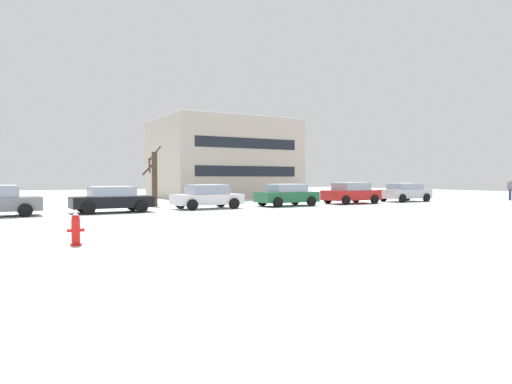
{
  "coord_description": "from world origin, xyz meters",
  "views": [
    {
      "loc": [
        -1.0,
        -14.8,
        1.82
      ],
      "look_at": [
        10.63,
        5.86,
        1.09
      ],
      "focal_mm": 31.4,
      "sensor_mm": 36.0,
      "label": 1
    }
  ],
  "objects_px": {
    "parked_car_green": "(287,195)",
    "parked_car_silver": "(405,192)",
    "fire_hydrant": "(76,229)",
    "parked_car_black": "(112,199)",
    "pedestrian_crossing": "(510,188)",
    "parked_car_red": "(351,193)",
    "parked_car_white": "(207,196)"
  },
  "relations": [
    {
      "from": "parked_car_black",
      "to": "parked_car_silver",
      "type": "relative_size",
      "value": 0.98
    },
    {
      "from": "pedestrian_crossing",
      "to": "parked_car_black",
      "type": "bearing_deg",
      "value": 175.45
    },
    {
      "from": "fire_hydrant",
      "to": "parked_car_white",
      "type": "distance_m",
      "value": 14.78
    },
    {
      "from": "parked_car_silver",
      "to": "pedestrian_crossing",
      "type": "relative_size",
      "value": 2.45
    },
    {
      "from": "parked_car_green",
      "to": "parked_car_white",
      "type": "bearing_deg",
      "value": 178.46
    },
    {
      "from": "fire_hydrant",
      "to": "pedestrian_crossing",
      "type": "bearing_deg",
      "value": 14.53
    },
    {
      "from": "parked_car_silver",
      "to": "parked_car_red",
      "type": "bearing_deg",
      "value": -178.85
    },
    {
      "from": "parked_car_green",
      "to": "parked_car_silver",
      "type": "height_order",
      "value": "parked_car_green"
    },
    {
      "from": "parked_car_white",
      "to": "parked_car_silver",
      "type": "xyz_separation_m",
      "value": [
        16.77,
        0.06,
        0.01
      ]
    },
    {
      "from": "parked_car_black",
      "to": "parked_car_green",
      "type": "height_order",
      "value": "parked_car_green"
    },
    {
      "from": "fire_hydrant",
      "to": "parked_car_white",
      "type": "relative_size",
      "value": 0.21
    },
    {
      "from": "fire_hydrant",
      "to": "parked_car_green",
      "type": "xyz_separation_m",
      "value": [
        14.48,
        11.66,
        0.3
      ]
    },
    {
      "from": "fire_hydrant",
      "to": "parked_car_white",
      "type": "height_order",
      "value": "parked_car_white"
    },
    {
      "from": "parked_car_black",
      "to": "parked_car_red",
      "type": "height_order",
      "value": "parked_car_red"
    },
    {
      "from": "fire_hydrant",
      "to": "pedestrian_crossing",
      "type": "xyz_separation_m",
      "value": [
        34.88,
        9.04,
        0.57
      ]
    },
    {
      "from": "parked_car_white",
      "to": "parked_car_silver",
      "type": "bearing_deg",
      "value": 0.19
    },
    {
      "from": "fire_hydrant",
      "to": "parked_car_red",
      "type": "relative_size",
      "value": 0.21
    },
    {
      "from": "parked_car_green",
      "to": "fire_hydrant",
      "type": "bearing_deg",
      "value": -141.16
    },
    {
      "from": "parked_car_red",
      "to": "pedestrian_crossing",
      "type": "distance_m",
      "value": 15.05
    },
    {
      "from": "parked_car_red",
      "to": "pedestrian_crossing",
      "type": "height_order",
      "value": "pedestrian_crossing"
    },
    {
      "from": "parked_car_red",
      "to": "parked_car_green",
      "type": "bearing_deg",
      "value": -179.04
    },
    {
      "from": "parked_car_black",
      "to": "parked_car_white",
      "type": "bearing_deg",
      "value": 2.62
    },
    {
      "from": "parked_car_white",
      "to": "pedestrian_crossing",
      "type": "xyz_separation_m",
      "value": [
        25.99,
        -2.77,
        0.27
      ]
    },
    {
      "from": "fire_hydrant",
      "to": "parked_car_black",
      "type": "relative_size",
      "value": 0.21
    },
    {
      "from": "parked_car_green",
      "to": "pedestrian_crossing",
      "type": "xyz_separation_m",
      "value": [
        20.4,
        -2.62,
        0.27
      ]
    },
    {
      "from": "fire_hydrant",
      "to": "parked_car_silver",
      "type": "relative_size",
      "value": 0.21
    },
    {
      "from": "pedestrian_crossing",
      "to": "fire_hydrant",
      "type": "bearing_deg",
      "value": -165.47
    },
    {
      "from": "parked_car_green",
      "to": "parked_car_red",
      "type": "height_order",
      "value": "parked_car_red"
    },
    {
      "from": "parked_car_black",
      "to": "parked_car_silver",
      "type": "distance_m",
      "value": 22.36
    },
    {
      "from": "parked_car_green",
      "to": "parked_car_red",
      "type": "relative_size",
      "value": 0.97
    },
    {
      "from": "parked_car_black",
      "to": "pedestrian_crossing",
      "type": "relative_size",
      "value": 2.4
    },
    {
      "from": "parked_car_green",
      "to": "parked_car_silver",
      "type": "relative_size",
      "value": 0.97
    }
  ]
}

